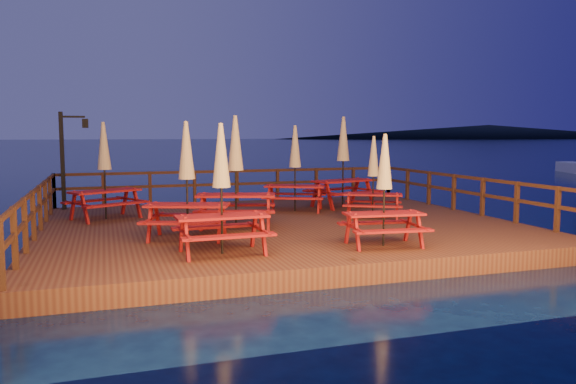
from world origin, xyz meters
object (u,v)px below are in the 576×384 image
at_px(lamp_post, 68,151).
at_px(picnic_table_2, 343,160).
at_px(picnic_table_0, 105,169).
at_px(picnic_table_1, 187,178).

xyz_separation_m(lamp_post, picnic_table_2, (8.29, -2.12, -0.31)).
height_order(picnic_table_0, picnic_table_2, picnic_table_2).
bearing_deg(lamp_post, picnic_table_0, -66.83).
bearing_deg(picnic_table_2, picnic_table_0, 166.58).
relative_size(lamp_post, picnic_table_1, 1.15).
distance_m(picnic_table_0, picnic_table_1, 4.04).
bearing_deg(picnic_table_0, picnic_table_2, -25.05).
height_order(picnic_table_1, picnic_table_2, picnic_table_2).
relative_size(lamp_post, picnic_table_2, 1.05).
bearing_deg(picnic_table_1, lamp_post, 134.35).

